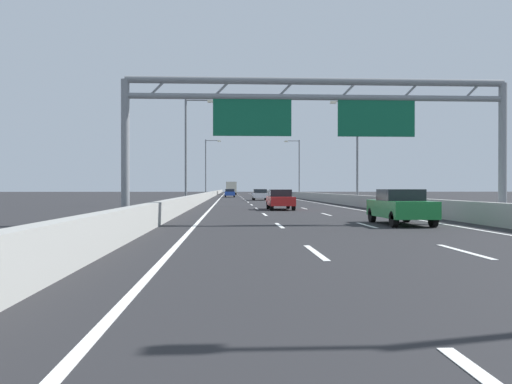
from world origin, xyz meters
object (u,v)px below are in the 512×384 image
object	(u,v)px
streetlamp_right_mid	(355,145)
green_car	(401,207)
streetlamp_left_mid	(188,145)
sign_gantry	(317,113)
red_car	(280,199)
streetlamp_left_far	(207,165)
box_truck	(231,188)
white_car	(260,195)
blue_car	(230,193)
streetlamp_right_far	(298,165)

from	to	relation	value
streetlamp_right_mid	green_car	world-z (taller)	streetlamp_right_mid
streetlamp_left_mid	streetlamp_right_mid	world-z (taller)	same
sign_gantry	red_car	size ratio (longest dim) A/B	3.80
green_car	streetlamp_right_mid	bearing A→B (deg)	80.73
streetlamp_left_far	red_car	bearing A→B (deg)	-81.56
box_truck	white_car	bearing A→B (deg)	-86.73
sign_gantry	blue_car	world-z (taller)	sign_gantry
sign_gantry	streetlamp_left_far	distance (m)	64.04
streetlamp_left_far	box_truck	world-z (taller)	streetlamp_left_far
sign_gantry	white_car	size ratio (longest dim) A/B	3.95
sign_gantry	blue_car	bearing A→B (deg)	93.20
white_car	green_car	bearing A→B (deg)	-85.81
blue_car	box_truck	size ratio (longest dim) A/B	0.54
streetlamp_left_far	blue_car	size ratio (longest dim) A/B	2.23
streetlamp_left_mid	streetlamp_right_mid	size ratio (longest dim) A/B	1.00
streetlamp_right_mid	blue_car	distance (m)	44.32
streetlamp_left_far	green_car	xyz separation A→B (m)	(10.83, -64.60, -4.64)
green_car	white_car	distance (m)	45.31
streetlamp_left_mid	white_car	xyz separation A→B (m)	(7.52, 20.06, -4.67)
blue_car	white_car	distance (m)	22.88
streetlamp_right_mid	streetlamp_right_far	world-z (taller)	same
sign_gantry	green_car	size ratio (longest dim) A/B	3.99
green_car	red_car	bearing A→B (deg)	102.81
streetlamp_left_mid	box_truck	xyz separation A→B (m)	(4.10, 79.93, -3.73)
streetlamp_right_far	green_car	distance (m)	64.90
blue_car	streetlamp_right_far	bearing A→B (deg)	-15.70
blue_car	green_car	size ratio (longest dim) A/B	1.00
sign_gantry	streetlamp_right_far	xyz separation A→B (m)	(7.49, 63.60, 0.56)
streetlamp_right_far	red_car	distance (m)	49.73
white_car	red_car	bearing A→B (deg)	-90.50
green_car	streetlamp_left_mid	bearing A→B (deg)	113.30
sign_gantry	green_car	world-z (taller)	sign_gantry
streetlamp_left_mid	box_truck	bearing A→B (deg)	87.07
blue_car	red_car	world-z (taller)	red_car
red_car	box_truck	size ratio (longest dim) A/B	0.56
sign_gantry	streetlamp_right_far	bearing A→B (deg)	83.28
blue_car	streetlamp_left_far	bearing A→B (deg)	-139.60
white_car	box_truck	distance (m)	59.98
box_truck	streetlamp_left_mid	bearing A→B (deg)	-92.93
streetlamp_right_mid	streetlamp_left_far	bearing A→B (deg)	110.72
streetlamp_right_far	green_car	world-z (taller)	streetlamp_right_far
streetlamp_right_mid	streetlamp_left_far	size ratio (longest dim) A/B	1.00
box_truck	streetlamp_right_far	bearing A→B (deg)	-75.01
blue_car	streetlamp_left_mid	bearing A→B (deg)	-94.97
streetlamp_left_mid	red_car	world-z (taller)	streetlamp_left_mid
streetlamp_right_mid	box_truck	xyz separation A→B (m)	(-10.83, 79.93, -3.73)
sign_gantry	blue_car	size ratio (longest dim) A/B	3.98
sign_gantry	streetlamp_left_far	size ratio (longest dim) A/B	1.79
streetlamp_right_far	red_car	xyz separation A→B (m)	(-7.67, -48.91, -4.67)
red_car	green_car	bearing A→B (deg)	-77.19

